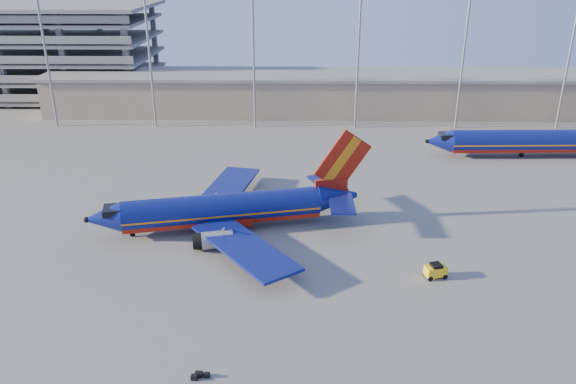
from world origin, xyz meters
name	(u,v)px	position (x,y,z in m)	size (l,w,h in m)	color
ground	(269,229)	(0.00, 0.00, 0.00)	(220.00, 220.00, 0.00)	slate
terminal_building	(328,93)	(10.00, 58.00, 4.32)	(122.00, 16.00, 8.50)	gray
parking_garage	(26,46)	(-62.00, 74.05, 11.73)	(62.00, 32.00, 21.40)	slate
light_mast_row	(306,37)	(5.00, 46.00, 17.55)	(101.60, 1.60, 28.65)	gray
aircraft_main	(229,209)	(-4.94, 0.31, 2.55)	(34.84, 33.14, 11.95)	navy
aircraft_second	(529,141)	(42.69, 28.54, 2.80)	(36.00, 14.02, 12.19)	navy
baggage_tug	(436,270)	(18.12, -11.21, 0.84)	(2.51, 1.88, 1.61)	yellow
luggage_pile	(201,384)	(-4.08, -27.98, 0.22)	(2.58, 2.70, 0.51)	black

